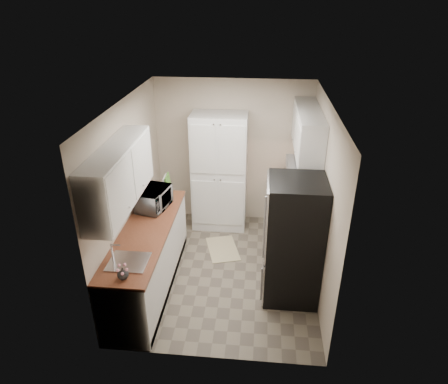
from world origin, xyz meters
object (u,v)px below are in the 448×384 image
at_px(electric_range, 291,232).
at_px(toaster_oven, 295,177).
at_px(microwave, 154,199).
at_px(wine_bottle, 149,191).
at_px(refrigerator, 293,241).
at_px(pantry_cabinet, 219,172).

height_order(electric_range, toaster_oven, toaster_oven).
xyz_separation_m(microwave, wine_bottle, (-0.12, 0.20, 0.01)).
bearing_deg(wine_bottle, refrigerator, -20.04).
bearing_deg(microwave, toaster_oven, -51.31).
distance_m(electric_range, microwave, 2.09).
height_order(pantry_cabinet, microwave, pantry_cabinet).
xyz_separation_m(electric_range, toaster_oven, (0.08, 0.82, 0.55)).
bearing_deg(toaster_oven, electric_range, -108.31).
height_order(refrigerator, toaster_oven, refrigerator).
bearing_deg(electric_range, toaster_oven, 84.65).
xyz_separation_m(refrigerator, microwave, (-1.96, 0.56, 0.22)).
relative_size(pantry_cabinet, microwave, 3.71).
relative_size(electric_range, toaster_oven, 3.07).
xyz_separation_m(electric_range, wine_bottle, (-2.11, -0.04, 0.60)).
relative_size(refrigerator, wine_bottle, 5.24).
bearing_deg(pantry_cabinet, microwave, -125.10).
distance_m(microwave, toaster_oven, 2.33).
xyz_separation_m(microwave, toaster_oven, (2.07, 1.06, -0.04)).
xyz_separation_m(electric_range, microwave, (-1.99, -0.24, 0.59)).
bearing_deg(microwave, pantry_cabinet, -23.46).
bearing_deg(pantry_cabinet, electric_range, -38.22).
xyz_separation_m(pantry_cabinet, electric_range, (1.17, -0.93, -0.52)).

